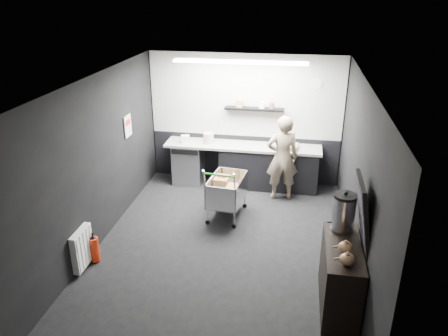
# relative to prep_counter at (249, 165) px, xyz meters

# --- Properties ---
(floor) EXTENTS (5.50, 5.50, 0.00)m
(floor) POSITION_rel_prep_counter_xyz_m (-0.14, -2.42, -0.46)
(floor) COLOR black
(floor) RESTS_ON ground
(ceiling) EXTENTS (5.50, 5.50, 0.00)m
(ceiling) POSITION_rel_prep_counter_xyz_m (-0.14, -2.42, 2.24)
(ceiling) COLOR white
(ceiling) RESTS_ON wall_back
(wall_back) EXTENTS (5.50, 0.00, 5.50)m
(wall_back) POSITION_rel_prep_counter_xyz_m (-0.14, 0.33, 0.89)
(wall_back) COLOR black
(wall_back) RESTS_ON floor
(wall_front) EXTENTS (5.50, 0.00, 5.50)m
(wall_front) POSITION_rel_prep_counter_xyz_m (-0.14, -5.17, 0.89)
(wall_front) COLOR black
(wall_front) RESTS_ON floor
(wall_left) EXTENTS (0.00, 5.50, 5.50)m
(wall_left) POSITION_rel_prep_counter_xyz_m (-2.14, -2.42, 0.89)
(wall_left) COLOR black
(wall_left) RESTS_ON floor
(wall_right) EXTENTS (0.00, 5.50, 5.50)m
(wall_right) POSITION_rel_prep_counter_xyz_m (1.86, -2.42, 0.89)
(wall_right) COLOR black
(wall_right) RESTS_ON floor
(kitchen_wall_panel) EXTENTS (3.95, 0.02, 1.70)m
(kitchen_wall_panel) POSITION_rel_prep_counter_xyz_m (-0.14, 0.31, 1.39)
(kitchen_wall_panel) COLOR silver
(kitchen_wall_panel) RESTS_ON wall_back
(dado_panel) EXTENTS (3.95, 0.02, 1.00)m
(dado_panel) POSITION_rel_prep_counter_xyz_m (-0.14, 0.31, 0.04)
(dado_panel) COLOR black
(dado_panel) RESTS_ON wall_back
(floating_shelf) EXTENTS (1.20, 0.22, 0.04)m
(floating_shelf) POSITION_rel_prep_counter_xyz_m (0.06, 0.20, 1.16)
(floating_shelf) COLOR black
(floating_shelf) RESTS_ON wall_back
(wall_clock) EXTENTS (0.20, 0.03, 0.20)m
(wall_clock) POSITION_rel_prep_counter_xyz_m (1.26, 0.30, 1.69)
(wall_clock) COLOR white
(wall_clock) RESTS_ON wall_back
(poster) EXTENTS (0.02, 0.30, 0.40)m
(poster) POSITION_rel_prep_counter_xyz_m (-2.12, -1.12, 1.09)
(poster) COLOR silver
(poster) RESTS_ON wall_left
(poster_red_band) EXTENTS (0.02, 0.22, 0.10)m
(poster_red_band) POSITION_rel_prep_counter_xyz_m (-2.11, -1.12, 1.16)
(poster_red_band) COLOR red
(poster_red_band) RESTS_ON poster
(radiator) EXTENTS (0.10, 0.50, 0.60)m
(radiator) POSITION_rel_prep_counter_xyz_m (-2.08, -3.32, -0.11)
(radiator) COLOR white
(radiator) RESTS_ON wall_left
(ceiling_strip) EXTENTS (2.40, 0.20, 0.04)m
(ceiling_strip) POSITION_rel_prep_counter_xyz_m (-0.14, -0.57, 2.21)
(ceiling_strip) COLOR white
(ceiling_strip) RESTS_ON ceiling
(prep_counter) EXTENTS (3.20, 0.61, 0.90)m
(prep_counter) POSITION_rel_prep_counter_xyz_m (0.00, 0.00, 0.00)
(prep_counter) COLOR black
(prep_counter) RESTS_ON floor
(person) EXTENTS (0.69, 0.53, 1.70)m
(person) POSITION_rel_prep_counter_xyz_m (0.70, -0.45, 0.39)
(person) COLOR #C4B69B
(person) RESTS_ON floor
(shopping_cart) EXTENTS (0.66, 1.00, 1.04)m
(shopping_cart) POSITION_rel_prep_counter_xyz_m (-0.23, -1.37, 0.04)
(shopping_cart) COLOR silver
(shopping_cart) RESTS_ON floor
(sideboard) EXTENTS (0.52, 1.21, 1.82)m
(sideboard) POSITION_rel_prep_counter_xyz_m (1.63, -3.46, 0.12)
(sideboard) COLOR black
(sideboard) RESTS_ON floor
(fire_extinguisher) EXTENTS (0.15, 0.15, 0.49)m
(fire_extinguisher) POSITION_rel_prep_counter_xyz_m (-1.99, -3.13, -0.22)
(fire_extinguisher) COLOR red
(fire_extinguisher) RESTS_ON floor
(cardboard_box) EXTENTS (0.47, 0.37, 0.09)m
(cardboard_box) POSITION_rel_prep_counter_xyz_m (0.76, -0.05, 0.49)
(cardboard_box) COLOR #9B8453
(cardboard_box) RESTS_ON prep_counter
(pink_tub) EXTENTS (0.22, 0.22, 0.22)m
(pink_tub) POSITION_rel_prep_counter_xyz_m (-0.85, 0.00, 0.55)
(pink_tub) COLOR beige
(pink_tub) RESTS_ON prep_counter
(white_container) EXTENTS (0.20, 0.17, 0.15)m
(white_container) POSITION_rel_prep_counter_xyz_m (-1.33, -0.05, 0.52)
(white_container) COLOR white
(white_container) RESTS_ON prep_counter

